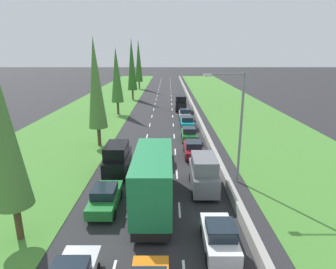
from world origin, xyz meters
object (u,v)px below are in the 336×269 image
(green_hatchback_right_lane, at_px, (190,134))
(black_van_left_lane, at_px, (118,159))
(green_box_truck_centre_lane, at_px, (155,177))
(green_sedan_left_lane, at_px, (106,197))
(poplar_tree_fourth, at_px, (133,65))
(poplar_tree_third, at_px, (117,75))
(street_light_mast, at_px, (238,121))
(white_hatchback_right_lane, at_px, (220,237))
(grey_van_right_lane, at_px, (204,173))
(black_van_right_lane, at_px, (181,103))
(poplar_tree_nearest, at_px, (6,137))
(poplar_tree_second, at_px, (97,84))
(teal_sedan_right_lane, at_px, (188,122))
(silver_sedan_centre_lane, at_px, (161,153))
(silver_hatchback_right_lane, at_px, (185,114))
(maroon_sedan_right_lane, at_px, (194,149))
(poplar_tree_fifth, at_px, (139,61))

(green_hatchback_right_lane, xyz_separation_m, black_van_left_lane, (-7.00, -9.94, 0.56))
(green_hatchback_right_lane, bearing_deg, green_box_truck_centre_lane, -102.72)
(green_sedan_left_lane, xyz_separation_m, poplar_tree_fourth, (-3.69, 47.74, 6.97))
(black_van_left_lane, xyz_separation_m, poplar_tree_third, (-4.18, 25.43, 5.31))
(poplar_tree_third, relative_size, poplar_tree_fourth, 0.84)
(green_sedan_left_lane, height_order, street_light_mast, street_light_mast)
(white_hatchback_right_lane, height_order, street_light_mast, street_light_mast)
(poplar_tree_third, bearing_deg, grey_van_right_lane, -68.20)
(black_van_right_lane, xyz_separation_m, poplar_tree_nearest, (-10.88, -38.20, 4.78))
(green_hatchback_right_lane, height_order, street_light_mast, street_light_mast)
(green_box_truck_centre_lane, height_order, poplar_tree_second, poplar_tree_second)
(poplar_tree_fourth, bearing_deg, teal_sedan_right_lane, -67.17)
(black_van_left_lane, bearing_deg, white_hatchback_right_lane, -54.90)
(white_hatchback_right_lane, height_order, black_van_left_lane, black_van_left_lane)
(green_box_truck_centre_lane, xyz_separation_m, poplar_tree_nearest, (-7.57, -3.70, 3.99))
(teal_sedan_right_lane, bearing_deg, silver_sedan_centre_lane, -104.80)
(green_hatchback_right_lane, bearing_deg, silver_hatchback_right_lane, 89.42)
(black_van_left_lane, bearing_deg, silver_hatchback_right_lane, 71.95)
(maroon_sedan_right_lane, relative_size, black_van_right_lane, 0.92)
(silver_hatchback_right_lane, bearing_deg, white_hatchback_right_lane, -89.78)
(white_hatchback_right_lane, xyz_separation_m, silver_hatchback_right_lane, (-0.12, 32.17, 0.00))
(white_hatchback_right_lane, xyz_separation_m, poplar_tree_second, (-10.69, 18.31, 6.28))
(grey_van_right_lane, height_order, poplar_tree_second, poplar_tree_second)
(silver_sedan_centre_lane, bearing_deg, green_hatchback_right_lane, 64.09)
(green_box_truck_centre_lane, height_order, poplar_tree_third, poplar_tree_third)
(silver_hatchback_right_lane, bearing_deg, maroon_sedan_right_lane, -90.21)
(white_hatchback_right_lane, relative_size, poplar_tree_nearest, 0.38)
(maroon_sedan_right_lane, xyz_separation_m, poplar_tree_fourth, (-10.62, 37.35, 6.97))
(maroon_sedan_right_lane, height_order, poplar_tree_second, poplar_tree_second)
(black_van_right_lane, distance_m, poplar_tree_second, 23.93)
(green_box_truck_centre_lane, relative_size, street_light_mast, 1.04)
(poplar_tree_third, distance_m, poplar_tree_fourth, 16.46)
(silver_sedan_centre_lane, relative_size, teal_sedan_right_lane, 1.00)
(grey_van_right_lane, bearing_deg, poplar_tree_third, 111.80)
(black_van_left_lane, xyz_separation_m, street_light_mast, (9.90, -1.64, 3.83))
(green_box_truck_centre_lane, xyz_separation_m, silver_sedan_centre_lane, (0.17, 8.68, -1.37))
(green_box_truck_centre_lane, bearing_deg, poplar_tree_fourth, 98.44)
(green_box_truck_centre_lane, xyz_separation_m, silver_hatchback_right_lane, (3.64, 27.49, -1.35))
(green_hatchback_right_lane, height_order, black_van_right_lane, black_van_right_lane)
(black_van_left_lane, bearing_deg, green_hatchback_right_lane, 54.84)
(green_hatchback_right_lane, bearing_deg, maroon_sedan_right_lane, -89.39)
(green_box_truck_centre_lane, distance_m, teal_sedan_right_lane, 22.34)
(black_van_left_lane, distance_m, poplar_tree_second, 10.42)
(street_light_mast, bearing_deg, black_van_left_lane, 170.60)
(poplar_tree_fifth, bearing_deg, poplar_tree_third, -90.39)
(poplar_tree_fifth, height_order, street_light_mast, poplar_tree_fifth)
(poplar_tree_second, distance_m, poplar_tree_third, 17.45)
(black_van_left_lane, distance_m, silver_hatchback_right_lane, 22.99)
(green_box_truck_centre_lane, xyz_separation_m, poplar_tree_fifth, (-7.42, 66.77, 5.89))
(black_van_left_lane, height_order, poplar_tree_nearest, poplar_tree_nearest)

